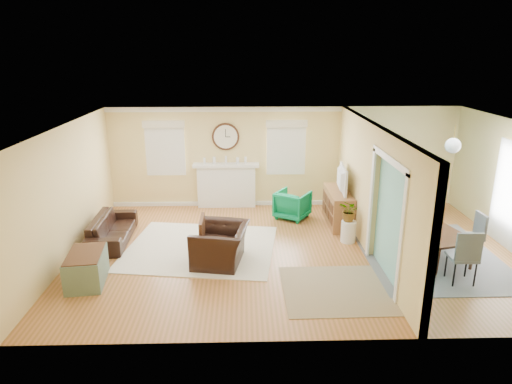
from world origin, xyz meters
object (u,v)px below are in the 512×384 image
green_chair (292,205)px  credenza (338,207)px  eames_chair (221,245)px  dining_table (431,242)px  sofa (112,229)px

green_chair → credenza: bearing=-169.0°
eames_chair → green_chair: 2.92m
eames_chair → dining_table: 4.20m
sofa → credenza: (5.07, 0.90, 0.13)m
sofa → eames_chair: eames_chair is taller
green_chair → credenza: credenza is taller
dining_table → green_chair: bearing=34.8°
sofa → green_chair: (4.04, 1.30, 0.07)m
sofa → credenza: bearing=-81.8°
sofa → eames_chair: 2.64m
sofa → dining_table: (6.59, -0.94, 0.02)m
sofa → dining_table: size_ratio=1.13×
eames_chair → credenza: size_ratio=0.78×
sofa → green_chair: 4.24m
sofa → green_chair: size_ratio=2.49×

